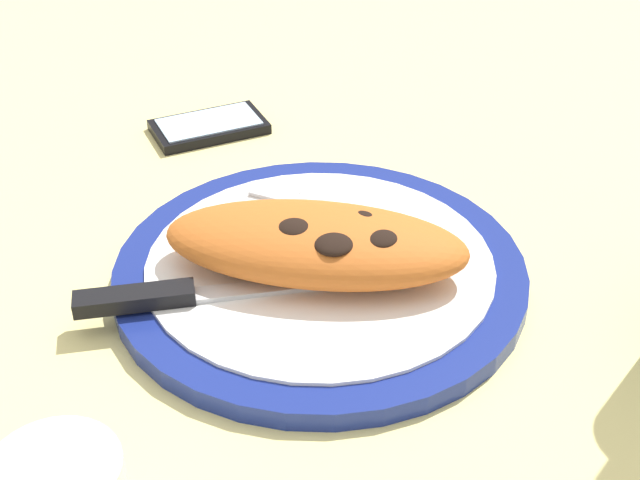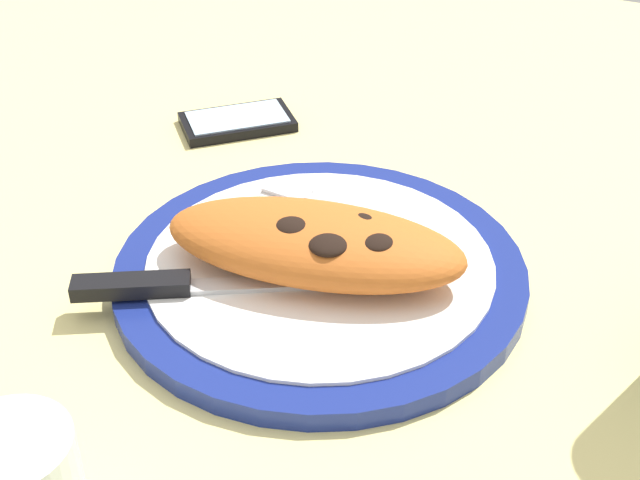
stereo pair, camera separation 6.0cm
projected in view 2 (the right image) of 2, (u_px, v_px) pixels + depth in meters
The scene contains 6 objects.
ground_plane at pixel (320, 296), 70.55cm from camera, with size 150.00×150.00×3.00cm, color #E5D684.
plate at pixel (320, 271), 69.18cm from camera, with size 31.98×31.98×1.88cm.
calzone at pixel (316, 244), 66.45cm from camera, with size 24.38×13.82×4.74cm.
fork at pixel (330, 204), 75.02cm from camera, with size 15.75×3.00×0.40cm.
knife at pixel (174, 285), 65.37cm from camera, with size 19.78×12.37×1.20cm.
smartphone at pixel (237, 122), 90.84cm from camera, with size 12.39×12.23×1.16cm.
Camera 2 is at (-23.76, 50.16, 42.28)cm, focal length 49.95 mm.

